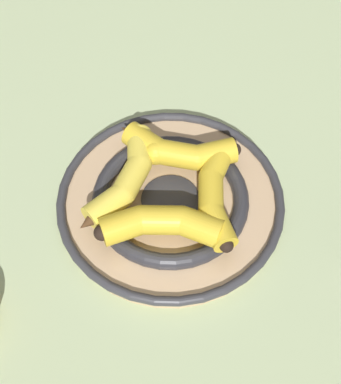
{
  "coord_description": "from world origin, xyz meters",
  "views": [
    {
      "loc": [
        0.1,
        0.38,
        0.66
      ],
      "look_at": [
        -0.01,
        -0.03,
        0.04
      ],
      "focal_mm": 50.0,
      "sensor_mm": 36.0,
      "label": 1
    }
  ],
  "objects_px": {
    "decorative_bowl": "(170,201)",
    "banana_c": "(215,192)",
    "banana_b": "(176,150)",
    "banana_d": "(164,224)",
    "banana_a": "(125,179)"
  },
  "relations": [
    {
      "from": "banana_a",
      "to": "banana_b",
      "type": "height_order",
      "value": "banana_b"
    },
    {
      "from": "banana_c",
      "to": "banana_a",
      "type": "bearing_deg",
      "value": -97.45
    },
    {
      "from": "decorative_bowl",
      "to": "banana_c",
      "type": "relative_size",
      "value": 1.79
    },
    {
      "from": "decorative_bowl",
      "to": "banana_a",
      "type": "bearing_deg",
      "value": -26.77
    },
    {
      "from": "banana_b",
      "to": "banana_c",
      "type": "xyz_separation_m",
      "value": [
        -0.03,
        0.08,
        -0.0
      ]
    },
    {
      "from": "banana_c",
      "to": "banana_d",
      "type": "bearing_deg",
      "value": -50.34
    },
    {
      "from": "decorative_bowl",
      "to": "banana_c",
      "type": "distance_m",
      "value": 0.07
    },
    {
      "from": "decorative_bowl",
      "to": "banana_b",
      "type": "distance_m",
      "value": 0.07
    },
    {
      "from": "banana_b",
      "to": "banana_d",
      "type": "distance_m",
      "value": 0.13
    },
    {
      "from": "banana_a",
      "to": "banana_d",
      "type": "xyz_separation_m",
      "value": [
        -0.03,
        0.09,
        0.0
      ]
    },
    {
      "from": "banana_b",
      "to": "banana_d",
      "type": "height_order",
      "value": "banana_d"
    },
    {
      "from": "decorative_bowl",
      "to": "banana_a",
      "type": "xyz_separation_m",
      "value": [
        0.06,
        -0.03,
        0.04
      ]
    },
    {
      "from": "decorative_bowl",
      "to": "banana_d",
      "type": "bearing_deg",
      "value": 67.31
    },
    {
      "from": "banana_b",
      "to": "banana_a",
      "type": "bearing_deg",
      "value": -132.62
    },
    {
      "from": "decorative_bowl",
      "to": "banana_c",
      "type": "height_order",
      "value": "banana_c"
    }
  ]
}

